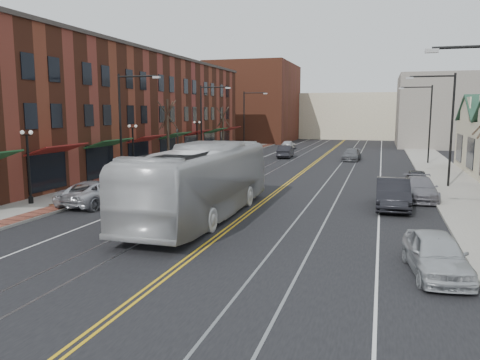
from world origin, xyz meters
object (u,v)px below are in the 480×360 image
Objects in this scene: parked_car_b at (393,194)px; parked_car_d at (417,180)px; parked_suv at (96,193)px; transit_bus at (202,182)px; parked_car_a at (436,254)px; parked_car_c at (420,189)px.

parked_car_b reaches higher than parked_car_d.
parked_car_b is at bearing -165.61° from parked_suv.
transit_bus is 7.54m from parked_suv.
parked_car_a is (10.68, -5.72, -1.18)m from transit_bus.
parked_car_b is 1.31× the size of parked_car_d.
parked_car_b is (16.80, 3.93, 0.12)m from parked_suv.
parked_suv is at bearing -146.45° from parked_car_d.
parked_suv is 1.08× the size of parked_car_c.
parked_car_d is (0.62, 18.69, -0.06)m from parked_car_a.
parked_car_a reaches higher than parked_car_c.
parked_suv is 1.01× the size of parked_car_b.
parked_suv is 21.88m from parked_car_d.
parked_car_b is 7.81m from parked_car_d.
parked_car_a reaches higher than parked_suv.
transit_bus is at bearing -143.86° from parked_car_c.
parked_suv reaches higher than parked_car_c.
transit_bus reaches higher than parked_car_c.
parked_suv is (-7.30, 1.45, -1.18)m from transit_bus.
parked_car_c is 4.39m from parked_car_d.
parked_car_d is at bearing 87.06° from parked_car_c.
parked_car_a is at bearing -90.13° from parked_car_d.
transit_bus reaches higher than parked_car_b.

